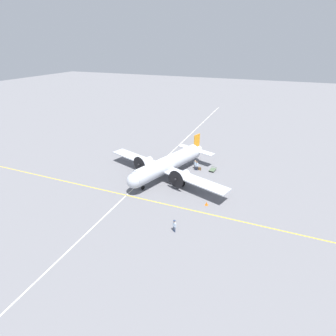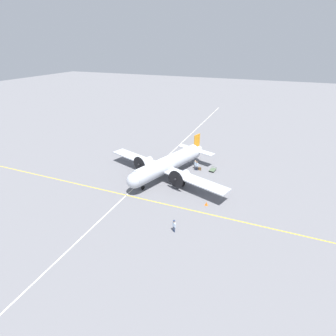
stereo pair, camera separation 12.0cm
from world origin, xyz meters
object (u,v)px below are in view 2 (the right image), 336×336
Objects in this scene: suitcase_upright_spare at (200,169)px; traffic_cone at (206,204)px; ramp_agent at (195,164)px; suitcase_near_door at (198,168)px; baggage_cart at (213,170)px; passenger_boarding at (197,165)px; crew_foreground at (174,225)px; airliner_main at (166,164)px.

traffic_cone is at bearing -69.35° from suitcase_upright_spare.
suitcase_near_door is at bearing 5.33° from ramp_agent.
suitcase_near_door is 0.51m from suitcase_upright_spare.
ramp_agent is 1.36m from suitcase_upright_spare.
baggage_cart is (3.43, 0.33, -0.81)m from ramp_agent.
passenger_boarding reaches higher than baggage_cart.
passenger_boarding is at bearing -64.81° from baggage_cart.
crew_foreground is at bearing -84.11° from suitcase_upright_spare.
airliner_main is 7.13m from suitcase_near_door.
traffic_cone is (4.83, -10.92, -0.86)m from passenger_boarding.
suitcase_near_door is 0.87× the size of suitcase_upright_spare.
passenger_boarding is at bearing 113.86° from traffic_cone.
airliner_main is 6.72m from ramp_agent.
ramp_agent is at bearing 161.55° from suitcase_near_door.
airliner_main is at bearing 143.37° from crew_foreground.
crew_foreground is 3.20× the size of suitcase_near_door.
passenger_boarding is at bearing 157.10° from airliner_main.
passenger_boarding is 0.77m from ramp_agent.
baggage_cart is at bearing 115.90° from crew_foreground.
suitcase_upright_spare is at bearing -173.20° from passenger_boarding.
crew_foreground is (6.79, -13.75, -1.42)m from airliner_main.
airliner_main is 14.02× the size of crew_foreground.
passenger_boarding is 2.91× the size of suitcase_upright_spare.
airliner_main reaches higher than crew_foreground.
crew_foreground is 3.01× the size of traffic_cone.
ramp_agent is 2.96× the size of traffic_cone.
crew_foreground is at bearing -57.22° from ramp_agent.
traffic_cone is (4.74, -11.32, 0.02)m from suitcase_near_door.
suitcase_upright_spare is 1.08× the size of traffic_cone.
airliner_main reaches higher than traffic_cone.
suitcase_near_door is 2.90m from baggage_cart.
crew_foreground reaches higher than baggage_cart.
crew_foreground is at bearing 6.43° from baggage_cart.
baggage_cart is at bearing 14.58° from suitcase_upright_spare.
suitcase_upright_spare is 2.43m from baggage_cart.
suitcase_near_door is at bearing -124.84° from passenger_boarding.
crew_foreground is 1.01× the size of ramp_agent.
airliner_main is 42.13× the size of traffic_cone.
traffic_cone is at bearing 16.67° from baggage_cart.
passenger_boarding is 1.07× the size of baggage_cart.
ramp_agent is at bearing 114.79° from traffic_cone.
baggage_cart is (7.20, 5.70, -2.27)m from airliner_main.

